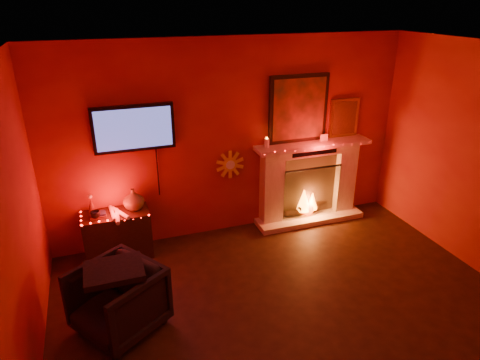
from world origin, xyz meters
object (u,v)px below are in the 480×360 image
(sunburst_clock, at_px, (230,165))
(armchair, at_px, (118,300))
(fireplace, at_px, (309,174))
(tv, at_px, (134,128))
(console_table, at_px, (119,231))

(sunburst_clock, height_order, armchair, sunburst_clock)
(fireplace, relative_size, tv, 1.76)
(fireplace, height_order, console_table, fireplace)
(tv, xyz_separation_m, console_table, (-0.34, -0.19, -1.28))
(tv, distance_m, console_table, 1.34)
(console_table, height_order, armchair, console_table)
(fireplace, relative_size, armchair, 2.80)
(fireplace, height_order, tv, fireplace)
(tv, bearing_deg, sunburst_clock, 1.24)
(console_table, distance_m, armchair, 1.38)
(sunburst_clock, relative_size, console_table, 0.44)
(sunburst_clock, distance_m, console_table, 1.72)
(fireplace, xyz_separation_m, tv, (-2.44, 0.06, 0.92))
(tv, xyz_separation_m, armchair, (-0.46, -1.57, -1.29))
(console_table, bearing_deg, armchair, -95.12)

